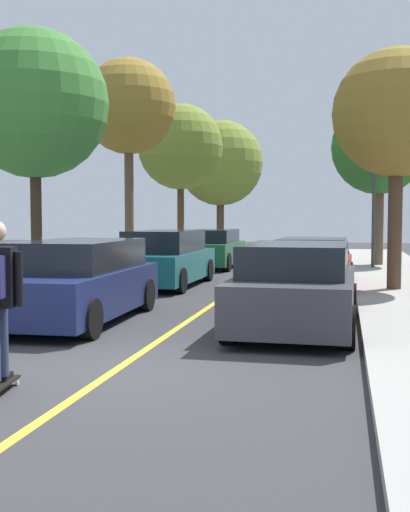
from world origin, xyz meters
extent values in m
plane|color=#353538|center=(0.00, 0.00, 0.00)|extent=(80.00, 80.00, 0.00)
cube|color=gold|center=(0.00, 4.00, 0.00)|extent=(0.12, 39.20, 0.01)
cube|color=navy|center=(-1.98, 3.38, 0.55)|extent=(1.97, 4.56, 0.75)
cube|color=black|center=(-1.98, 3.61, 1.19)|extent=(1.71, 3.03, 0.53)
cylinder|color=black|center=(-1.07, 1.84, 0.32)|extent=(0.23, 0.64, 0.64)
cylinder|color=black|center=(-1.13, 4.96, 0.32)|extent=(0.23, 0.64, 0.64)
cylinder|color=black|center=(-2.89, 4.92, 0.32)|extent=(0.23, 0.64, 0.64)
cube|color=#196066|center=(-1.98, 9.53, 0.56)|extent=(1.81, 4.63, 0.75)
cube|color=black|center=(-1.98, 9.51, 1.22)|extent=(1.58, 2.95, 0.58)
cylinder|color=black|center=(-1.16, 7.92, 0.32)|extent=(0.22, 0.64, 0.64)
cylinder|color=black|center=(-2.82, 7.93, 0.32)|extent=(0.22, 0.64, 0.64)
cylinder|color=black|center=(-1.14, 11.13, 0.32)|extent=(0.22, 0.64, 0.64)
cylinder|color=black|center=(-2.79, 11.15, 0.32)|extent=(0.22, 0.64, 0.64)
cube|color=#1E5B33|center=(-1.98, 15.86, 0.56)|extent=(1.82, 4.37, 0.75)
cube|color=black|center=(-1.98, 15.93, 1.17)|extent=(1.60, 2.74, 0.47)
cylinder|color=black|center=(-1.14, 14.38, 0.32)|extent=(0.22, 0.64, 0.64)
cylinder|color=black|center=(-2.83, 14.38, 0.32)|extent=(0.22, 0.64, 0.64)
cylinder|color=black|center=(-1.13, 17.34, 0.32)|extent=(0.22, 0.64, 0.64)
cylinder|color=black|center=(-2.81, 17.34, 0.32)|extent=(0.22, 0.64, 0.64)
cube|color=#38383D|center=(1.98, 3.46, 0.56)|extent=(1.95, 4.52, 0.75)
cube|color=black|center=(1.98, 3.40, 1.19)|extent=(1.69, 2.81, 0.51)
cylinder|color=black|center=(1.14, 5.02, 0.32)|extent=(0.23, 0.64, 0.64)
cylinder|color=black|center=(2.88, 4.99, 0.32)|extent=(0.23, 0.64, 0.64)
cylinder|color=black|center=(1.08, 1.94, 0.32)|extent=(0.23, 0.64, 0.64)
cylinder|color=black|center=(2.81, 1.91, 0.32)|extent=(0.23, 0.64, 0.64)
cube|color=maroon|center=(1.98, 9.43, 0.50)|extent=(1.98, 4.33, 0.64)
cube|color=black|center=(1.97, 9.22, 1.08)|extent=(1.70, 2.54, 0.52)
cylinder|color=black|center=(1.17, 10.89, 0.32)|extent=(0.24, 0.65, 0.64)
cylinder|color=black|center=(2.89, 10.83, 0.32)|extent=(0.24, 0.65, 0.64)
cylinder|color=black|center=(1.07, 8.03, 0.32)|extent=(0.24, 0.65, 0.64)
cylinder|color=black|center=(2.79, 7.97, 0.32)|extent=(0.24, 0.65, 0.64)
cylinder|color=#3D2D1E|center=(-3.94, 5.89, 1.68)|extent=(0.25, 0.25, 3.09)
sphere|color=#3D7F33|center=(-3.94, 5.89, 4.36)|extent=(3.27, 3.27, 3.27)
cylinder|color=brown|center=(-3.94, 12.35, 2.23)|extent=(0.29, 0.29, 4.18)
sphere|color=olive|center=(-3.94, 12.35, 5.35)|extent=(2.99, 2.99, 2.99)
cylinder|color=#4C3823|center=(-3.94, 19.07, 2.00)|extent=(0.29, 0.29, 3.72)
sphere|color=olive|center=(-3.94, 19.07, 4.77)|extent=(3.55, 3.55, 3.55)
cylinder|color=#4C3823|center=(-3.94, 28.07, 1.69)|extent=(0.41, 0.41, 3.10)
sphere|color=olive|center=(-3.94, 28.07, 4.80)|extent=(4.68, 4.68, 4.68)
cylinder|color=#4C3823|center=(3.94, 8.82, 1.89)|extent=(0.34, 0.34, 3.50)
sphere|color=olive|center=(3.94, 8.82, 4.36)|extent=(3.06, 3.06, 3.06)
cylinder|color=brown|center=(3.94, 16.93, 1.68)|extent=(0.40, 0.40, 3.07)
sphere|color=#2D6B28|center=(3.94, 16.93, 4.38)|extent=(3.40, 3.40, 3.40)
cylinder|color=#38383D|center=(3.73, 15.48, 2.99)|extent=(0.12, 0.12, 5.69)
cube|color=#EAE5C6|center=(3.73, 15.48, 5.95)|extent=(0.36, 0.24, 0.20)
cylinder|color=beige|center=(-1.02, -0.94, 0.03)|extent=(0.03, 0.06, 0.06)
cylinder|color=beige|center=(-0.83, -0.91, 0.03)|extent=(0.03, 0.06, 0.06)
cube|color=#99999E|center=(-0.93, -0.92, 0.07)|extent=(0.11, 0.06, 0.02)
cube|color=black|center=(-0.91, -1.04, 0.13)|extent=(0.14, 0.27, 0.06)
cylinder|color=#283351|center=(-0.89, -1.14, 0.58)|extent=(0.17, 0.17, 0.83)
cylinder|color=black|center=(-0.63, -1.22, 1.24)|extent=(0.10, 0.10, 0.58)
camera|label=1|loc=(2.74, -7.58, 1.91)|focal=46.02mm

